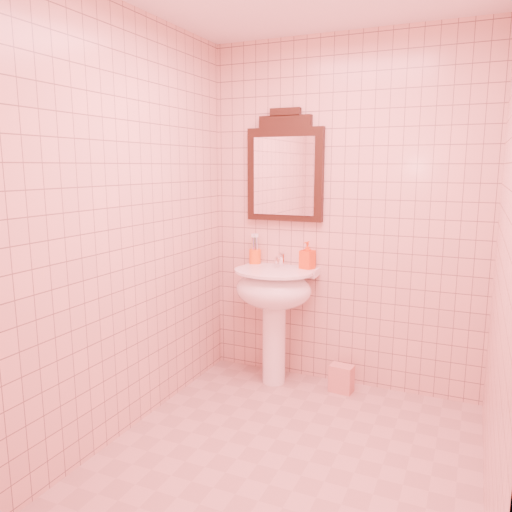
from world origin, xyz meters
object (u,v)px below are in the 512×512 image
at_px(pedestal_sink, 274,297).
at_px(towel, 341,378).
at_px(soap_dispenser, 307,255).
at_px(mirror, 285,170).
at_px(toothbrush_cup, 255,256).

height_order(pedestal_sink, towel, pedestal_sink).
distance_m(soap_dispenser, towel, 0.92).
bearing_deg(soap_dispenser, mirror, 178.72).
bearing_deg(towel, mirror, 164.00).
bearing_deg(mirror, toothbrush_cup, -171.57).
height_order(pedestal_sink, toothbrush_cup, toothbrush_cup).
distance_m(pedestal_sink, towel, 0.76).
xyz_separation_m(mirror, soap_dispenser, (0.20, -0.06, -0.61)).
height_order(toothbrush_cup, soap_dispenser, toothbrush_cup).
height_order(pedestal_sink, soap_dispenser, soap_dispenser).
relative_size(mirror, towel, 4.11).
bearing_deg(pedestal_sink, toothbrush_cup, 143.25).
relative_size(pedestal_sink, toothbrush_cup, 4.18).
xyz_separation_m(soap_dispenser, towel, (0.30, -0.09, -0.86)).
bearing_deg(toothbrush_cup, soap_dispenser, -3.31).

